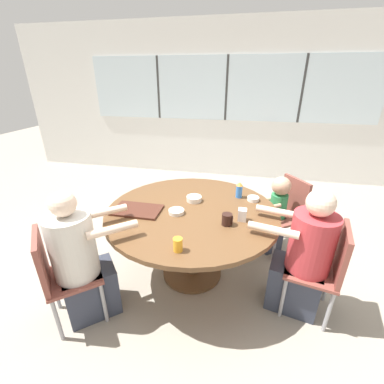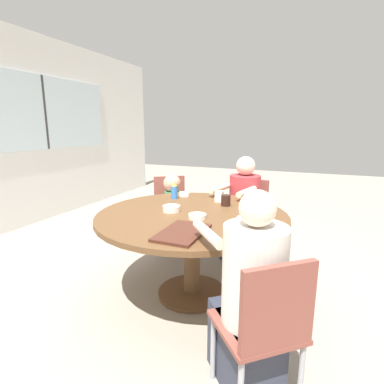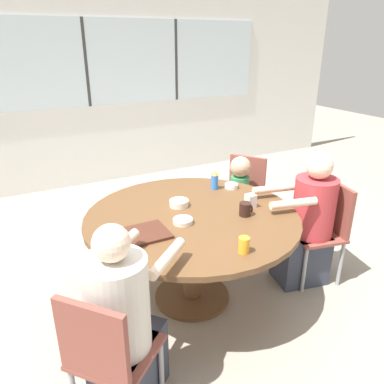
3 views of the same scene
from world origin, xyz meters
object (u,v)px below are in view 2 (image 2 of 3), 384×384
bowl_cereal (197,216)px  coffee_mug (226,200)px  chair_for_toddler (171,205)px  milk_carton_small (219,196)px  juice_glass (268,214)px  chair_for_man_blue_shirt (266,323)px  person_woman_green_shirt (243,213)px  person_toddler (173,212)px  sippy_cup (174,190)px  bowl_white_shallow (171,208)px  person_man_blue_shirt (249,303)px  chair_for_woman_green_shirt (249,209)px  bowl_fruit (184,194)px

bowl_cereal → coffee_mug: bearing=-11.8°
chair_for_toddler → milk_carton_small: size_ratio=8.19×
coffee_mug → juice_glass: (-0.31, -0.42, 0.00)m
chair_for_man_blue_shirt → person_woman_green_shirt: (1.86, 0.55, -0.00)m
juice_glass → bowl_cereal: (-0.15, 0.52, -0.03)m
chair_for_man_blue_shirt → coffee_mug: size_ratio=8.59×
milk_carton_small → person_toddler: bearing=61.5°
sippy_cup → coffee_mug: bearing=-97.1°
chair_for_toddler → person_toddler: (-0.12, -0.09, -0.04)m
person_toddler → chair_for_toddler: bearing=-90.0°
sippy_cup → bowl_white_shallow: (-0.43, -0.18, -0.06)m
chair_for_man_blue_shirt → sippy_cup: (1.29, 1.12, 0.32)m
bowl_cereal → person_woman_green_shirt: bearing=-6.0°
juice_glass → sippy_cup: bearing=68.9°
person_man_blue_shirt → juice_glass: size_ratio=11.32×
person_woman_green_shirt → person_toddler: bearing=22.7°
person_man_blue_shirt → chair_for_toddler: bearing=87.1°
juice_glass → bowl_white_shallow: (-0.05, 0.80, -0.03)m
chair_for_woman_green_shirt → juice_glass: bearing=120.7°
juice_glass → bowl_fruit: bearing=60.7°
milk_carton_small → bowl_cereal: bearing=-179.7°
person_toddler → bowl_fruit: person_toddler is taller
bowl_white_shallow → bowl_fruit: 0.59m
milk_carton_small → chair_for_man_blue_shirt: bearing=-153.6°
person_woman_green_shirt → coffee_mug: (-0.63, 0.02, 0.29)m
person_woman_green_shirt → bowl_white_shallow: (-0.99, 0.39, 0.27)m
sippy_cup → juice_glass: bearing=-111.1°
person_toddler → bowl_fruit: (-0.27, -0.27, 0.30)m
chair_for_woman_green_shirt → person_man_blue_shirt: (-1.90, -0.40, 0.00)m
sippy_cup → bowl_fruit: 0.16m
person_woman_green_shirt → chair_for_woman_green_shirt: bearing=-90.0°
juice_glass → milk_carton_small: bearing=50.8°
sippy_cup → person_woman_green_shirt: bearing=-45.5°
bowl_white_shallow → bowl_cereal: (-0.10, -0.28, -0.01)m
person_toddler → bowl_cereal: (-0.95, -0.68, 0.29)m
milk_carton_small → person_man_blue_shirt: bearing=-155.4°
person_man_blue_shirt → person_toddler: 2.01m
chair_for_toddler → bowl_fruit: size_ratio=7.55×
milk_carton_small → bowl_white_shallow: (-0.48, 0.28, -0.03)m
person_toddler → coffee_mug: person_toddler is taller
coffee_mug → milk_carton_small: size_ratio=0.95×
coffee_mug → milk_carton_small: milk_carton_small is taller
chair_for_man_blue_shirt → sippy_cup: 1.74m
chair_for_toddler → coffee_mug: size_ratio=8.59×
chair_for_toddler → coffee_mug: chair_for_toddler is taller
chair_for_woman_green_shirt → person_toddler: 0.89m
chair_for_woman_green_shirt → chair_for_man_blue_shirt: bearing=116.5°
chair_for_toddler → person_toddler: bearing=90.0°
person_man_blue_shirt → bowl_cereal: size_ratio=8.22×
chair_for_man_blue_shirt → chair_for_toddler: (1.83, 1.43, 0.00)m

